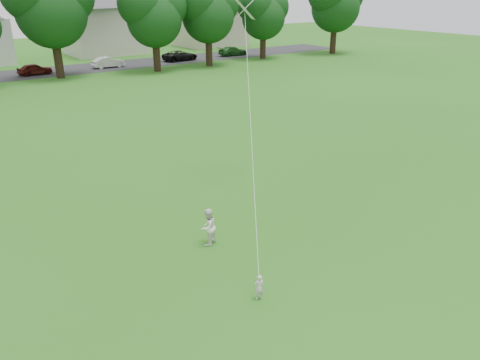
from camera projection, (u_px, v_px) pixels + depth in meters
ground at (235, 284)px, 13.89m from camera, size 160.00×160.00×0.00m
toddler at (259, 287)px, 13.09m from camera, size 0.33×0.25×0.80m
older_boy at (208, 227)px, 15.82m from camera, size 0.78×0.69×1.33m
kite at (250, 120)px, 16.08m from camera, size 3.17×4.58×11.60m
tree_row at (57, 12)px, 41.78m from camera, size 84.44×9.25×10.65m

